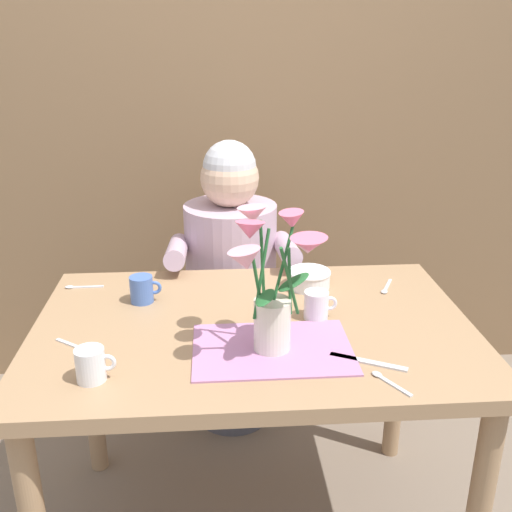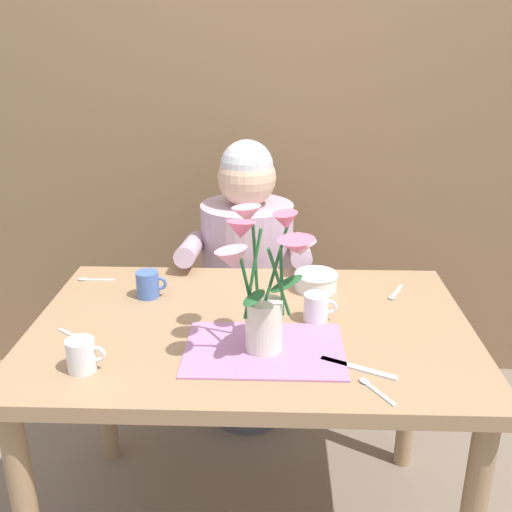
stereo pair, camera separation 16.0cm
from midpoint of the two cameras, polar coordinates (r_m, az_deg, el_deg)
The scene contains 14 objects.
wood_panel_backdrop at distance 2.51m, azimuth 2.44°, elevation 15.37°, with size 4.00×0.10×2.50m, color brown.
dining_table at distance 1.68m, azimuth 2.32°, elevation -9.52°, with size 1.20×0.80×0.74m.
seated_person at distance 2.27m, azimuth 1.19°, elevation -3.33°, with size 0.45×0.47×1.14m.
striped_placemat at distance 1.51m, azimuth 3.89°, elevation -9.04°, with size 0.40×0.28×0.01m, color #B275A3.
flower_vase at distance 1.42m, azimuth 4.15°, elevation -2.44°, with size 0.26×0.26×0.36m.
ceramic_bowl at distance 1.85m, azimuth 8.29°, elevation -2.39°, with size 0.14×0.14×0.06m.
dinner_knife at distance 1.47m, azimuth 12.97°, elevation -10.55°, with size 0.19×0.02×0.01m, color silver.
tea_cup at distance 1.44m, azimuth -13.36°, elevation -9.35°, with size 0.09×0.07×0.08m.
ceramic_mug at distance 1.79m, azimuth -7.83°, elevation -2.77°, with size 0.09×0.07×0.08m.
coffee_cup at distance 1.65m, azimuth 8.64°, elevation -5.02°, with size 0.09×0.07×0.08m.
spoon_0 at distance 1.40m, azimuth 14.37°, elevation -12.20°, with size 0.07×0.11×0.01m.
spoon_1 at distance 1.86m, azimuth 15.59°, elevation -3.64°, with size 0.07×0.11×0.01m.
spoon_2 at distance 1.95m, azimuth -13.41°, elevation -2.26°, with size 0.12×0.02×0.01m.
spoon_3 at distance 1.60m, azimuth -14.11°, elevation -7.68°, with size 0.11×0.08×0.01m.
Camera 2 is at (0.06, -1.45, 1.50)m, focal length 41.58 mm.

